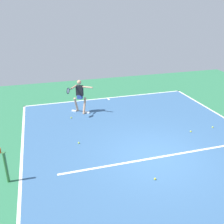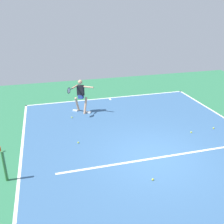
# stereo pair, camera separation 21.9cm
# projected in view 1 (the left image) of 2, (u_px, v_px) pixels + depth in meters

# --- Properties ---
(ground_plane) EXTENTS (21.93, 21.93, 0.00)m
(ground_plane) POSITION_uv_depth(u_px,v_px,m) (156.00, 156.00, 9.42)
(ground_plane) COLOR #2D754C
(court_surface) EXTENTS (9.60, 13.35, 0.00)m
(court_surface) POSITION_uv_depth(u_px,v_px,m) (156.00, 156.00, 9.42)
(court_surface) COLOR #38608E
(court_surface) RESTS_ON ground_plane
(court_line_baseline_near) EXTENTS (9.60, 0.10, 0.01)m
(court_line_baseline_near) POSITION_uv_depth(u_px,v_px,m) (108.00, 98.00, 15.26)
(court_line_baseline_near) COLOR white
(court_line_baseline_near) RESTS_ON ground_plane
(court_line_sideline_right) EXTENTS (0.10, 13.35, 0.01)m
(court_line_sideline_right) POSITION_uv_depth(u_px,v_px,m) (21.00, 180.00, 8.17)
(court_line_sideline_right) COLOR white
(court_line_sideline_right) RESTS_ON ground_plane
(court_line_service) EXTENTS (7.20, 0.10, 0.01)m
(court_line_service) POSITION_uv_depth(u_px,v_px,m) (157.00, 157.00, 9.35)
(court_line_service) COLOR white
(court_line_service) RESTS_ON ground_plane
(court_line_centre_mark) EXTENTS (0.10, 0.30, 0.01)m
(court_line_centre_mark) POSITION_uv_depth(u_px,v_px,m) (109.00, 99.00, 15.09)
(court_line_centre_mark) COLOR white
(court_line_centre_mark) RESTS_ON ground_plane
(net_post) EXTENTS (0.09, 0.09, 1.07)m
(net_post) POSITION_uv_depth(u_px,v_px,m) (6.00, 168.00, 7.87)
(net_post) COLOR #38753D
(net_post) RESTS_ON ground_plane
(tennis_player) EXTENTS (1.34, 1.09, 1.75)m
(tennis_player) POSITION_uv_depth(u_px,v_px,m) (80.00, 94.00, 12.83)
(tennis_player) COLOR tan
(tennis_player) RESTS_ON ground_plane
(tennis_ball_by_sideline) EXTENTS (0.07, 0.07, 0.07)m
(tennis_ball_by_sideline) POSITION_uv_depth(u_px,v_px,m) (79.00, 143.00, 10.27)
(tennis_ball_by_sideline) COLOR #C6E53D
(tennis_ball_by_sideline) RESTS_ON ground_plane
(tennis_ball_near_service_line) EXTENTS (0.07, 0.07, 0.07)m
(tennis_ball_near_service_line) POSITION_uv_depth(u_px,v_px,m) (213.00, 127.00, 11.58)
(tennis_ball_near_service_line) COLOR yellow
(tennis_ball_near_service_line) RESTS_ON ground_plane
(tennis_ball_near_player) EXTENTS (0.07, 0.07, 0.07)m
(tennis_ball_near_player) POSITION_uv_depth(u_px,v_px,m) (71.00, 118.00, 12.54)
(tennis_ball_near_player) COLOR #CCE033
(tennis_ball_near_player) RESTS_ON ground_plane
(tennis_ball_centre_court) EXTENTS (0.07, 0.07, 0.07)m
(tennis_ball_centre_court) POSITION_uv_depth(u_px,v_px,m) (191.00, 131.00, 11.19)
(tennis_ball_centre_court) COLOR yellow
(tennis_ball_centre_court) RESTS_ON ground_plane
(tennis_ball_far_corner) EXTENTS (0.07, 0.07, 0.07)m
(tennis_ball_far_corner) POSITION_uv_depth(u_px,v_px,m) (155.00, 179.00, 8.15)
(tennis_ball_far_corner) COLOR yellow
(tennis_ball_far_corner) RESTS_ON ground_plane
(water_bottle) EXTENTS (0.07, 0.07, 0.22)m
(water_bottle) POSITION_uv_depth(u_px,v_px,m) (0.00, 150.00, 9.59)
(water_bottle) COLOR #D84C1E
(water_bottle) RESTS_ON ground_plane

